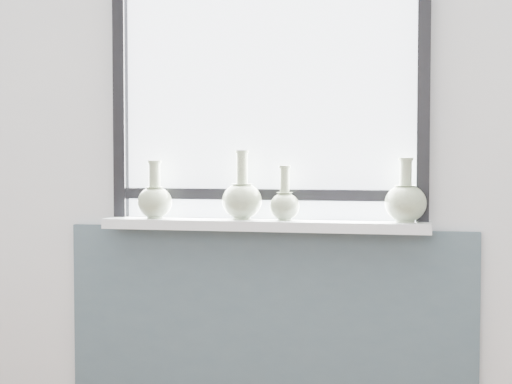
% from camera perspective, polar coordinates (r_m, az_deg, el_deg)
% --- Properties ---
extents(back_wall, '(3.60, 0.02, 2.60)m').
position_cam_1_polar(back_wall, '(3.25, 0.92, 5.16)').
color(back_wall, silver).
rests_on(back_wall, ground).
extents(apron_panel, '(1.70, 0.03, 0.86)m').
position_cam_1_polar(apron_panel, '(3.30, 0.81, -10.11)').
color(apron_panel, '#445762').
rests_on(apron_panel, ground).
extents(windowsill, '(1.32, 0.18, 0.04)m').
position_cam_1_polar(windowsill, '(3.16, 0.58, -2.40)').
color(windowsill, silver).
rests_on(windowsill, apron_panel).
extents(window, '(1.30, 0.06, 1.05)m').
position_cam_1_polar(window, '(3.22, 0.80, 7.70)').
color(window, black).
rests_on(window, windowsill).
extents(vase_a, '(0.14, 0.14, 0.24)m').
position_cam_1_polar(vase_a, '(3.25, -7.38, -0.53)').
color(vase_a, '#9DAD88').
rests_on(vase_a, windowsill).
extents(vase_b, '(0.16, 0.16, 0.28)m').
position_cam_1_polar(vase_b, '(3.18, -1.03, -0.43)').
color(vase_b, '#9DAD88').
rests_on(vase_b, windowsill).
extents(vase_c, '(0.12, 0.12, 0.22)m').
position_cam_1_polar(vase_c, '(3.13, 2.10, -0.83)').
color(vase_c, '#9DAD88').
rests_on(vase_c, windowsill).
extents(vase_d, '(0.16, 0.16, 0.25)m').
position_cam_1_polar(vase_d, '(3.09, 10.82, -0.63)').
color(vase_d, '#9DAD88').
rests_on(vase_d, windowsill).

